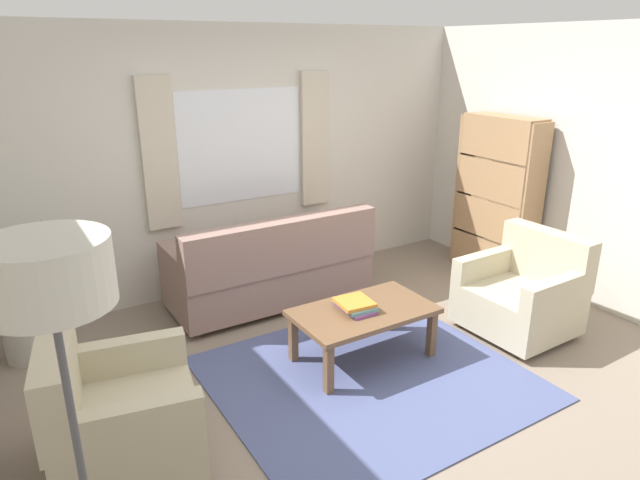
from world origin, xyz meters
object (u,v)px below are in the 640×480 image
Objects in this scene: armchair_left at (115,416)px; standing_lamp at (52,301)px; couch at (272,269)px; armchair_right at (523,294)px; bookshelf at (496,206)px; book_stack_on_table at (355,305)px; coffee_table at (363,316)px; potted_plant at (18,298)px.

armchair_left is 1.60m from standing_lamp.
couch is 3.47m from standing_lamp.
armchair_left is 1.11× the size of armchair_right.
bookshelf reaches higher than armchair_right.
couch is 5.57× the size of book_stack_on_table.
bookshelf is at bearing 23.41° from standing_lamp.
couch is 1.29m from coffee_table.
standing_lamp is at bearing -88.59° from potted_plant.
book_stack_on_table is 0.19× the size of standing_lamp.
armchair_right is (1.62, -1.62, -0.01)m from couch.
armchair_right reaches higher than book_stack_on_table.
potted_plant reaches higher than book_stack_on_table.
couch is at bearing -3.50° from potted_plant.
bookshelf reaches higher than book_stack_on_table.
bookshelf is 0.96× the size of standing_lamp.
book_stack_on_table is 2.62m from potted_plant.
couch is at bearing -136.33° from armchair_right.
armchair_left is at bearing -93.19° from armchair_right.
coffee_table is 2.80m from standing_lamp.
armchair_left is at bearing 40.21° from couch.
armchair_right is 1.35m from bookshelf.
book_stack_on_table is at bearing -71.55° from armchair_left.
standing_lamp is at bearing 50.45° from couch.
standing_lamp is (-4.45, -1.92, 0.78)m from bookshelf.
armchair_left is 1.69m from potted_plant.
armchair_left is at bearing 102.56° from bookshelf.
coffee_table is at bearing -25.60° from book_stack_on_table.
book_stack_on_table is at bearing -104.95° from armchair_right.
potted_plant is (-3.76, 1.75, 0.18)m from armchair_right.
book_stack_on_table is (-0.06, 0.03, 0.10)m from coffee_table.
armchair_right is 2.58× the size of book_stack_on_table.
coffee_table is at bearing -72.68° from armchair_left.
potted_plant is 2.83m from standing_lamp.
armchair_left is 3.41m from armchair_right.
potted_plant reaches higher than armchair_left.
coffee_table is 2.69m from potted_plant.
armchair_right is 0.49× the size of standing_lamp.
potted_plant is at bearing -3.50° from couch.
potted_plant is at bearing 148.37° from coffee_table.
standing_lamp is (-0.28, -1.00, 1.21)m from armchair_left.
book_stack_on_table is at bearing 106.29° from bookshelf.
book_stack_on_table is 0.20× the size of bookshelf.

